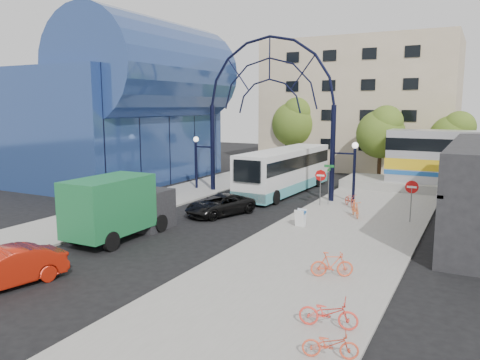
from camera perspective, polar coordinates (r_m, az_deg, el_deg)
The scene contains 22 objects.
ground at distance 24.63m, azimuth -10.10°, elevation -7.45°, with size 120.00×120.00×0.00m, color black.
sidewalk_east at distance 24.53m, azimuth 11.04°, elevation -7.40°, with size 8.00×56.00×0.12m, color gray.
plaza_west at distance 33.12m, azimuth -12.69°, elevation -3.17°, with size 5.00×50.00×0.12m, color gray.
gateway_arch at distance 35.76m, azimuth 3.60°, elevation 11.61°, with size 13.64×0.44×12.10m.
stop_sign at distance 32.52m, azimuth 9.79°, elevation 0.16°, with size 0.80×0.07×2.50m.
do_not_enter_sign at distance 29.26m, azimuth 20.19°, elevation -1.28°, with size 0.76×0.07×2.48m.
street_name_sign at distance 32.95m, azimuth 10.78°, elevation 0.49°, with size 0.70×0.70×2.80m.
sandwich_board at distance 26.90m, azimuth 7.38°, elevation -4.35°, with size 0.55×0.61×0.99m.
transit_hall at distance 44.97m, azimuth -14.18°, elevation 8.45°, with size 16.50×18.00×14.50m.
apartment_block at distance 55.05m, azimuth 14.58°, elevation 8.81°, with size 20.00×12.10×14.00m.
tree_north_a at distance 45.40m, azimuth 16.93°, elevation 5.70°, with size 4.48×4.48×7.00m.
tree_north_b at distance 51.96m, azimuth 6.84°, elevation 7.12°, with size 5.12×5.12×8.00m.
tree_north_c at distance 46.69m, azimuth 24.65°, elevation 4.94°, with size 4.16×4.16×6.50m.
city_bus at distance 37.75m, azimuth 5.51°, elevation 1.21°, with size 3.36×12.83×3.50m.
green_truck at distance 25.46m, azimuth -14.31°, elevation -3.19°, with size 2.62×6.63×3.33m.
black_suv at distance 29.95m, azimuth -2.47°, elevation -3.07°, with size 2.18×4.73×1.32m, color black.
red_sedan at distance 20.37m, azimuth -26.80°, elevation -9.63°, with size 1.58×4.54×1.49m, color #AC1B0A.
bike_near_a at distance 32.88m, azimuth 13.25°, elevation -2.38°, with size 0.59×1.70×0.89m, color #D14229.
bike_near_b at distance 29.86m, azimuth 13.88°, elevation -3.39°, with size 0.49×1.75×1.05m, color orange.
bike_far_a at distance 15.26m, azimuth 10.72°, elevation -15.61°, with size 0.64×1.83×0.96m, color #F33E30.
bike_far_b at distance 19.41m, azimuth 11.14°, elevation -10.06°, with size 0.48×1.71×1.03m, color #EF532F.
bike_far_c at distance 13.67m, azimuth 10.94°, elevation -19.05°, with size 0.54×1.53×0.81m, color #E34B2D.
Camera 1 is at (14.57, -18.62, 6.92)m, focal length 35.00 mm.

